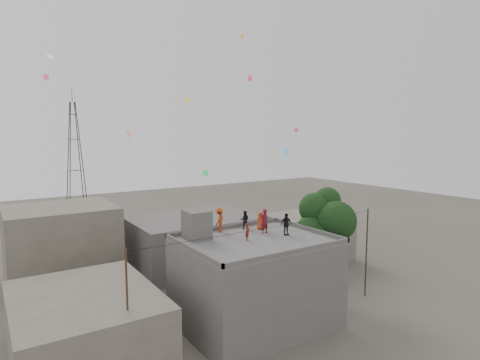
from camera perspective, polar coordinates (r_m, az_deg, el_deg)
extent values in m
plane|color=#49433C|center=(30.28, 2.13, -19.75)|extent=(140.00, 140.00, 0.00)
cube|color=#53514E|center=(29.08, 2.16, -14.44)|extent=(10.00, 8.00, 6.00)
cube|color=#54524F|center=(28.13, 2.18, -8.63)|extent=(10.00, 8.00, 0.10)
cube|color=#53514E|center=(31.26, -2.00, -6.70)|extent=(10.00, 0.15, 0.30)
cube|color=#53514E|center=(25.10, 7.45, -10.10)|extent=(10.00, 0.15, 0.30)
cube|color=#53514E|center=(31.10, 9.67, -6.86)|extent=(0.15, 8.00, 0.30)
cube|color=#53514E|center=(25.65, -6.97, -9.73)|extent=(0.15, 8.00, 0.30)
cube|color=#53514E|center=(28.43, -6.18, -6.32)|extent=(1.60, 1.80, 2.00)
cube|color=#60584B|center=(27.13, -21.11, -18.80)|extent=(8.00, 10.00, 4.00)
cube|color=#53514E|center=(41.70, -6.83, -8.65)|extent=(12.00, 9.00, 5.00)
cube|color=#60584B|center=(39.83, -24.05, -8.43)|extent=(9.00, 8.00, 7.00)
cube|color=#60584B|center=(45.18, 9.43, -7.89)|extent=(7.00, 8.00, 4.40)
cylinder|color=black|center=(34.17, 11.82, -13.10)|extent=(0.44, 0.44, 4.00)
cylinder|color=black|center=(33.84, 11.95, -10.45)|extent=(0.64, 0.91, 2.14)
sphere|color=black|center=(33.23, 11.96, -7.90)|extent=(3.60, 3.60, 3.60)
sphere|color=black|center=(34.02, 12.95, -6.20)|extent=(3.00, 3.00, 3.00)
sphere|color=black|center=(32.87, 10.23, -7.30)|extent=(2.80, 2.80, 2.80)
sphere|color=black|center=(32.65, 13.51, -5.67)|extent=(3.20, 3.20, 3.20)
sphere|color=black|center=(33.18, 10.58, -4.00)|extent=(2.60, 2.60, 2.60)
sphere|color=black|center=(33.63, 12.31, -2.86)|extent=(2.20, 2.20, 2.20)
cylinder|color=black|center=(23.65, -15.69, -17.97)|extent=(0.12, 0.12, 7.40)
cylinder|color=black|center=(35.04, 17.54, -9.85)|extent=(0.12, 0.12, 7.40)
cylinder|color=black|center=(27.16, 4.59, -6.70)|extent=(20.00, 0.52, 0.02)
cylinder|color=black|center=(62.40, -23.00, 2.00)|extent=(1.27, 1.27, 18.01)
cylinder|color=black|center=(62.72, -21.48, 2.09)|extent=(1.27, 1.27, 18.01)
cylinder|color=black|center=(64.38, -21.78, 2.18)|extent=(1.27, 1.27, 18.01)
cylinder|color=black|center=(64.07, -23.27, 2.09)|extent=(1.27, 1.27, 18.01)
cube|color=black|center=(64.00, -22.17, -2.73)|extent=(2.36, 0.08, 0.08)
cube|color=black|center=(64.00, -22.17, -2.73)|extent=(0.08, 2.36, 0.08)
cube|color=black|center=(63.46, -22.35, 1.28)|extent=(1.81, 0.08, 0.08)
cube|color=black|center=(63.46, -22.35, 1.28)|extent=(0.08, 1.81, 0.08)
cube|color=black|center=(63.24, -22.53, 5.34)|extent=(1.26, 0.08, 0.08)
cube|color=black|center=(63.24, -22.53, 5.34)|extent=(0.08, 1.26, 0.08)
cube|color=black|center=(63.29, -22.67, 8.60)|extent=(0.82, 0.08, 0.08)
cube|color=black|center=(63.29, -22.67, 8.60)|extent=(0.08, 0.82, 0.08)
cylinder|color=black|center=(63.48, -22.79, 11.12)|extent=(0.08, 0.08, 2.00)
imported|color=maroon|center=(29.79, 3.47, -5.87)|extent=(0.71, 0.50, 1.82)
imported|color=#C94517|center=(31.05, 2.92, -5.78)|extent=(0.74, 0.55, 1.37)
imported|color=black|center=(31.10, 0.67, -5.70)|extent=(0.88, 0.84, 1.43)
imported|color=black|center=(29.43, 6.57, -6.26)|extent=(0.98, 0.49, 1.62)
imported|color=#AF4214|center=(30.21, -2.94, -5.67)|extent=(1.35, 1.29, 1.84)
imported|color=maroon|center=(27.90, 1.05, -7.37)|extent=(0.44, 0.52, 1.21)
plane|color=#ED5618|center=(26.45, -15.53, 6.33)|extent=(0.44, 0.52, 0.43)
plane|color=#F32685|center=(36.15, 1.42, 14.28)|extent=(0.23, 0.52, 0.49)
plane|color=yellow|center=(35.70, -10.90, 17.41)|extent=(0.35, 0.40, 0.27)
plane|color=#237BCB|center=(32.74, 6.59, 4.11)|extent=(0.25, 0.56, 0.56)
plane|color=silver|center=(34.55, -25.37, 15.60)|extent=(0.50, 0.35, 0.39)
plane|color=orange|center=(42.19, 0.29, 19.70)|extent=(0.37, 0.19, 0.34)
plane|color=#34C360|center=(30.18, -4.93, 0.99)|extent=(0.40, 0.46, 0.42)
plane|color=#E23555|center=(40.28, 7.98, 7.03)|extent=(0.35, 0.39, 0.37)
plane|color=gold|center=(29.58, -7.52, 11.25)|extent=(0.45, 0.36, 0.36)
plane|color=#51AAF4|center=(43.33, -11.26, 18.61)|extent=(0.32, 0.14, 0.31)
plane|color=#DC4576|center=(30.37, -25.87, 13.05)|extent=(0.37, 0.14, 0.34)
plane|color=#DDFA37|center=(32.19, 3.11, 6.75)|extent=(0.55, 0.59, 0.39)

